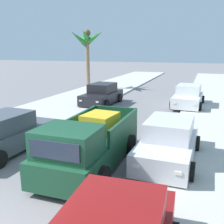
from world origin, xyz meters
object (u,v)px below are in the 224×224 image
at_px(car_left_mid, 5,134).
at_px(palm_tree_left_fore, 87,41).
at_px(car_right_near, 102,95).
at_px(car_left_near, 188,97).
at_px(car_right_mid, 169,142).
at_px(pickup_truck, 90,144).

bearing_deg(car_left_mid, palm_tree_left_fore, 103.81).
xyz_separation_m(car_right_near, palm_tree_left_fore, (-4.18, 6.64, 3.99)).
distance_m(car_right_near, car_left_mid, 9.79).
xyz_separation_m(car_left_near, palm_tree_left_fore, (-10.17, 5.36, 3.99)).
bearing_deg(car_right_mid, palm_tree_left_fore, 123.81).
bearing_deg(palm_tree_left_fore, pickup_truck, -65.03).
distance_m(pickup_truck, car_right_mid, 2.82).
distance_m(car_left_mid, palm_tree_left_fore, 17.38).
xyz_separation_m(car_left_near, car_right_mid, (-0.00, -9.82, 0.00)).
relative_size(car_right_near, car_right_mid, 1.01).
height_order(car_left_near, car_right_mid, same).
relative_size(pickup_truck, car_right_mid, 1.22).
height_order(pickup_truck, palm_tree_left_fore, palm_tree_left_fore).
relative_size(pickup_truck, car_right_near, 1.21).
xyz_separation_m(pickup_truck, palm_tree_left_fore, (-7.73, 16.60, 3.90)).
xyz_separation_m(pickup_truck, car_left_near, (2.44, 11.24, -0.10)).
xyz_separation_m(car_right_mid, palm_tree_left_fore, (-10.16, 15.18, 3.99)).
distance_m(pickup_truck, palm_tree_left_fore, 18.72).
bearing_deg(car_right_mid, car_right_near, 125.01).
relative_size(pickup_truck, palm_tree_left_fore, 0.89).
bearing_deg(car_left_mid, car_right_mid, 11.50).
bearing_deg(car_right_near, car_left_mid, -90.85).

